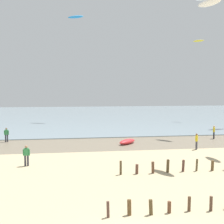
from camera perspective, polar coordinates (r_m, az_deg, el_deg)
wet_sand_strip at (r=33.53m, az=-3.46°, el=-6.36°), size 120.00×8.14×0.01m
sea at (r=72.22m, az=-6.04°, el=-0.57°), size 160.00×70.00×0.10m
groyne_mid at (r=24.44m, az=21.12°, el=-9.62°), size 16.95×0.37×1.04m
person_nearest_camera at (r=37.00m, az=-20.13°, el=-4.17°), size 0.57×0.24×1.71m
person_mid_beach at (r=31.66m, az=16.37°, el=-5.49°), size 0.39×0.48×1.71m
person_by_waterline at (r=24.95m, az=-16.55°, el=-8.13°), size 0.57×0.24×1.71m
person_right_flank at (r=39.25m, az=19.50°, el=-3.68°), size 0.38×0.49×1.71m
grounded_kite at (r=33.62m, az=3.03°, el=-5.85°), size 2.66×2.70×0.56m
kite_aloft_1 at (r=60.25m, az=-7.19°, el=18.15°), size 3.47×2.42×0.84m
kite_aloft_2 at (r=62.06m, az=16.74°, el=13.31°), size 2.06×1.99×0.36m
kite_aloft_5 at (r=27.09m, az=18.65°, el=19.77°), size 1.71×2.45×0.64m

